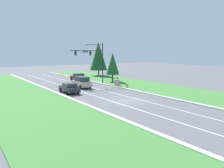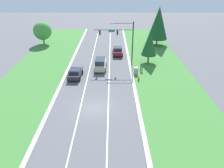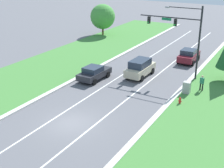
{
  "view_description": "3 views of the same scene",
  "coord_description": "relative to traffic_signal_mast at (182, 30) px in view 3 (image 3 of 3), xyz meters",
  "views": [
    {
      "loc": [
        -17.79,
        -21.87,
        6.3
      ],
      "look_at": [
        0.93,
        4.58,
        1.59
      ],
      "focal_mm": 35.0,
      "sensor_mm": 36.0,
      "label": 1
    },
    {
      "loc": [
        2.28,
        -23.7,
        15.28
      ],
      "look_at": [
        2.22,
        4.42,
        1.23
      ],
      "focal_mm": 35.0,
      "sensor_mm": 36.0,
      "label": 2
    },
    {
      "loc": [
        14.01,
        -18.05,
        12.49
      ],
      "look_at": [
        -0.03,
        6.76,
        1.13
      ],
      "focal_mm": 50.0,
      "sensor_mm": 36.0,
      "label": 3
    }
  ],
  "objects": [
    {
      "name": "grass_verge_right",
      "position": [
        6.83,
        -15.04,
        -5.31
      ],
      "size": [
        10.0,
        90.0,
        0.08
      ],
      "color": "#427F38",
      "rests_on": "ground_plane"
    },
    {
      "name": "lane_stripe_inner_right",
      "position": [
        -2.27,
        -15.04,
        -5.35
      ],
      "size": [
        0.14,
        81.0,
        0.01
      ],
      "color": "white",
      "rests_on": "ground_plane"
    },
    {
      "name": "traffic_signal_mast",
      "position": [
        0.0,
        0.0,
        0.0
      ],
      "size": [
        7.05,
        0.41,
        8.09
      ],
      "color": "black",
      "rests_on": "ground_plane"
    },
    {
      "name": "utility_cabinet",
      "position": [
        2.29,
        -4.47,
        -4.71
      ],
      "size": [
        0.7,
        0.6,
        1.28
      ],
      "color": "#9E9E99",
      "rests_on": "ground_plane"
    },
    {
      "name": "curb_strip_right",
      "position": [
        1.58,
        -15.04,
        -5.27
      ],
      "size": [
        0.5,
        90.0,
        0.15
      ],
      "color": "beige",
      "rests_on": "ground_plane"
    },
    {
      "name": "burgundy_sedan",
      "position": [
        -0.6,
        5.85,
        -4.45
      ],
      "size": [
        2.15,
        4.33,
        1.77
      ],
      "rotation": [
        0.0,
        0.0,
        0.01
      ],
      "color": "maroon",
      "rests_on": "ground_plane"
    },
    {
      "name": "curb_strip_left",
      "position": [
        -9.72,
        -15.04,
        -5.27
      ],
      "size": [
        0.5,
        90.0,
        0.15
      ],
      "color": "beige",
      "rests_on": "ground_plane"
    },
    {
      "name": "ground_plane",
      "position": [
        -4.07,
        -15.04,
        -5.35
      ],
      "size": [
        160.0,
        160.0,
        0.0
      ],
      "primitive_type": "plane",
      "color": "#5B5B60"
    },
    {
      "name": "oak_near_left_tree",
      "position": [
        -18.58,
        14.0,
        -2.09
      ],
      "size": [
        4.33,
        4.33,
        5.43
      ],
      "color": "brown",
      "rests_on": "ground_plane"
    },
    {
      "name": "charcoal_sedan",
      "position": [
        -7.9,
        -5.64,
        -4.55
      ],
      "size": [
        2.24,
        4.41,
        1.57
      ],
      "rotation": [
        0.0,
        0.0,
        -0.04
      ],
      "color": "#28282D",
      "rests_on": "ground_plane"
    },
    {
      "name": "lane_stripe_inner_left",
      "position": [
        -5.87,
        -15.04,
        -5.35
      ],
      "size": [
        0.14,
        81.0,
        0.01
      ],
      "color": "white",
      "rests_on": "ground_plane"
    },
    {
      "name": "fire_hydrant",
      "position": [
        2.49,
        -7.12,
        -5.01
      ],
      "size": [
        0.34,
        0.2,
        0.7
      ],
      "color": "red",
      "rests_on": "ground_plane"
    },
    {
      "name": "champagne_suv",
      "position": [
        -3.9,
        -2.11,
        -4.32
      ],
      "size": [
        2.13,
        4.73,
        2.0
      ],
      "rotation": [
        0.0,
        0.0,
        -0.02
      ],
      "color": "beige",
      "rests_on": "ground_plane"
    },
    {
      "name": "pedestrian",
      "position": [
        3.4,
        -3.02,
        -4.41
      ],
      "size": [
        0.43,
        0.33,
        1.69
      ],
      "rotation": [
        0.0,
        0.0,
        2.83
      ],
      "color": "black",
      "rests_on": "ground_plane"
    }
  ]
}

